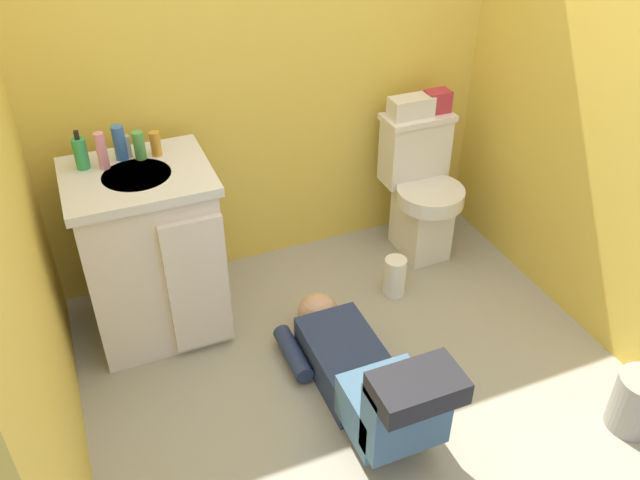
# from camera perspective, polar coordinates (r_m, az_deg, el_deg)

# --- Properties ---
(ground_plane) EXTENTS (2.75, 2.97, 0.04)m
(ground_plane) POSITION_cam_1_polar(r_m,az_deg,el_deg) (2.96, 2.88, -11.54)
(ground_plane) COLOR #9E9786
(wall_back) EXTENTS (2.41, 0.08, 2.40)m
(wall_back) POSITION_cam_1_polar(r_m,az_deg,el_deg) (3.13, -4.70, 17.68)
(wall_back) COLOR #E5C047
(wall_back) RESTS_ON ground_plane
(wall_right) EXTENTS (0.08, 1.97, 2.40)m
(wall_right) POSITION_cam_1_polar(r_m,az_deg,el_deg) (2.91, 25.53, 13.12)
(wall_right) COLOR #E5C047
(wall_right) RESTS_ON ground_plane
(toilet) EXTENTS (0.36, 0.46, 0.75)m
(toilet) POSITION_cam_1_polar(r_m,az_deg,el_deg) (3.51, 8.71, 4.43)
(toilet) COLOR silver
(toilet) RESTS_ON ground_plane
(vanity_cabinet) EXTENTS (0.60, 0.53, 0.82)m
(vanity_cabinet) POSITION_cam_1_polar(r_m,az_deg,el_deg) (3.00, -14.44, -1.06)
(vanity_cabinet) COLOR silver
(vanity_cabinet) RESTS_ON ground_plane
(faucet) EXTENTS (0.02, 0.02, 0.10)m
(faucet) POSITION_cam_1_polar(r_m,az_deg,el_deg) (2.89, -16.32, 7.77)
(faucet) COLOR silver
(faucet) RESTS_ON vanity_cabinet
(person_plumber) EXTENTS (0.39, 1.06, 0.52)m
(person_plumber) POSITION_cam_1_polar(r_m,az_deg,el_deg) (2.69, 3.94, -11.70)
(person_plumber) COLOR navy
(person_plumber) RESTS_ON ground_plane
(tissue_box) EXTENTS (0.22, 0.11, 0.10)m
(tissue_box) POSITION_cam_1_polar(r_m,az_deg,el_deg) (3.36, 7.91, 11.38)
(tissue_box) COLOR silver
(tissue_box) RESTS_ON toilet
(toiletry_bag) EXTENTS (0.12, 0.09, 0.11)m
(toiletry_bag) POSITION_cam_1_polar(r_m,az_deg,el_deg) (3.43, 10.15, 11.77)
(toiletry_bag) COLOR #B22D3F
(toiletry_bag) RESTS_ON toilet
(soap_dispenser) EXTENTS (0.06, 0.06, 0.17)m
(soap_dispenser) POSITION_cam_1_polar(r_m,az_deg,el_deg) (2.86, -20.06, 7.10)
(soap_dispenser) COLOR green
(soap_dispenser) RESTS_ON vanity_cabinet
(bottle_pink) EXTENTS (0.04, 0.04, 0.16)m
(bottle_pink) POSITION_cam_1_polar(r_m,az_deg,el_deg) (2.83, -18.42, 7.35)
(bottle_pink) COLOR pink
(bottle_pink) RESTS_ON vanity_cabinet
(bottle_blue) EXTENTS (0.05, 0.05, 0.15)m
(bottle_blue) POSITION_cam_1_polar(r_m,az_deg,el_deg) (2.88, -16.99, 8.07)
(bottle_blue) COLOR #386AB2
(bottle_blue) RESTS_ON vanity_cabinet
(bottle_green) EXTENTS (0.05, 0.05, 0.12)m
(bottle_green) POSITION_cam_1_polar(r_m,az_deg,el_deg) (2.87, -15.41, 7.92)
(bottle_green) COLOR #51A14F
(bottle_green) RESTS_ON vanity_cabinet
(bottle_amber) EXTENTS (0.04, 0.04, 0.11)m
(bottle_amber) POSITION_cam_1_polar(r_m,az_deg,el_deg) (2.88, -14.08, 8.10)
(bottle_amber) COLOR gold
(bottle_amber) RESTS_ON vanity_cabinet
(trash_can) EXTENTS (0.19, 0.19, 0.26)m
(trash_can) POSITION_cam_1_polar(r_m,az_deg,el_deg) (2.93, 25.79, -12.57)
(trash_can) COLOR gray
(trash_can) RESTS_ON ground_plane
(paper_towel_roll) EXTENTS (0.11, 0.11, 0.21)m
(paper_towel_roll) POSITION_cam_1_polar(r_m,az_deg,el_deg) (3.30, 6.51, -3.15)
(paper_towel_roll) COLOR white
(paper_towel_roll) RESTS_ON ground_plane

